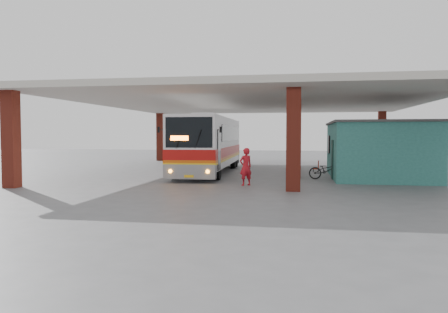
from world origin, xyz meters
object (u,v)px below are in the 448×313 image
coach_bus (209,144)px  pedestrian (246,167)px  motorcycle (327,170)px  red_chair (317,167)px

coach_bus → pedestrian: coach_bus is taller
coach_bus → motorcycle: (7.06, -2.94, -1.30)m
pedestrian → red_chair: 9.01m
pedestrian → red_chair: size_ratio=2.41×
pedestrian → coach_bus: bearing=-102.9°
coach_bus → pedestrian: size_ratio=7.13×
coach_bus → motorcycle: 7.76m
pedestrian → red_chair: bearing=-152.0°
motorcycle → pedestrian: (-3.93, -3.53, 0.37)m
red_chair → coach_bus: bearing=-159.9°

